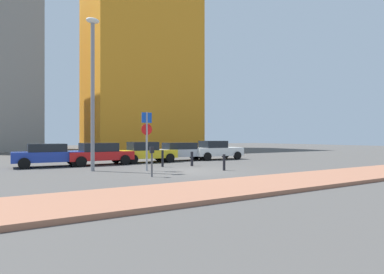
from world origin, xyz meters
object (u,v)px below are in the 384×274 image
Objects in this scene: parked_car_white at (216,150)px; traffic_bollard_mid at (163,159)px; parked_car_red at (100,153)px; traffic_bollard_far at (192,159)px; parking_sign_post at (147,134)px; parking_meter at (152,157)px; traffic_bollard_near at (224,162)px; street_lamp at (93,82)px; parked_car_blue at (49,155)px; parked_car_yellow at (146,152)px; parked_car_silver at (180,151)px.

traffic_bollard_mid is at bearing -151.57° from parked_car_white.
traffic_bollard_far is at bearing -39.66° from parked_car_red.
parking_sign_post is 2.77m from traffic_bollard_mid.
traffic_bollard_near is at bearing 6.51° from parking_meter.
traffic_bollard_mid is at bearing 2.79° from street_lamp.
parking_sign_post reaches higher than parking_meter.
parking_meter is 1.53× the size of traffic_bollard_far.
parked_car_yellow is (6.34, -0.00, 0.00)m from parked_car_blue.
parking_meter is 1.55× the size of traffic_bollard_near.
parked_car_yellow reaches higher than traffic_bollard_near.
traffic_bollard_mid is at bearing 167.11° from traffic_bollard_far.
parking_sign_post is 3.54× the size of traffic_bollard_far.
traffic_bollard_mid is at bearing -50.52° from parked_car_red.
traffic_bollard_mid is (2.85, -3.46, -0.25)m from parked_car_red.
parked_car_red reaches higher than parked_car_blue.
parked_car_blue is at bearing 176.08° from parked_car_red.
parked_car_red is at bearing 123.98° from traffic_bollard_near.
parking_meter is at bearing -126.73° from parked_car_silver.
street_lamp is at bearing 177.98° from traffic_bollard_far.
parked_car_red is 3.35m from parked_car_yellow.
parked_car_red is 5.56m from street_lamp.
parking_sign_post reaches higher than traffic_bollard_far.
traffic_bollard_near is 0.87× the size of traffic_bollard_mid.
parked_car_white is (12.35, -0.14, 0.02)m from parked_car_blue.
parked_car_white reaches higher than traffic_bollard_mid.
traffic_bollard_near is at bearing -101.74° from parked_car_silver.
traffic_bollard_far is (7.67, -4.08, -0.30)m from parked_car_blue.
parking_sign_post reaches higher than parked_car_red.
parked_car_white is at bearing 40.10° from parking_meter.
parked_car_white reaches higher than parked_car_blue.
parked_car_blue is 1.02× the size of parked_car_red.
parking_sign_post is 2.31× the size of parking_meter.
parking_sign_post is 3.59× the size of traffic_bollard_near.
traffic_bollard_far is at bearing 40.09° from parking_meter.
parked_car_blue is 6.90m from traffic_bollard_mid.
parked_car_red reaches higher than traffic_bollard_mid.
parked_car_blue is 0.99× the size of parked_car_white.
traffic_bollard_near is (1.41, -7.27, -0.31)m from parked_car_yellow.
parked_car_yellow reaches higher than parked_car_blue.
parked_car_silver is 4.55× the size of traffic_bollard_mid.
traffic_bollard_near is at bearing -78.99° from parked_car_yellow.
street_lamp is 9.29× the size of traffic_bollard_near.
parked_car_white reaches higher than traffic_bollard_far.
street_lamp is (-4.71, -3.87, 3.96)m from parked_car_yellow.
parking_meter is at bearing -173.49° from traffic_bollard_near.
parking_meter is at bearing -67.12° from parked_car_blue.
parking_sign_post is 4.04m from traffic_bollard_far.
parking_sign_post reaches higher than parked_car_blue.
parking_meter is at bearing -121.92° from traffic_bollard_mid.
street_lamp is 7.39m from traffic_bollard_far.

